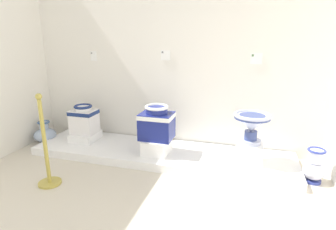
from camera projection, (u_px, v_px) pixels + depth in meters
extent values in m
cube|color=white|center=(170.00, 38.00, 3.54)|extent=(4.09, 0.06, 2.96)
cube|color=white|center=(160.00, 154.00, 3.51)|extent=(3.28, 0.81, 0.10)
cube|color=white|center=(86.00, 136.00, 3.82)|extent=(0.32, 0.38, 0.11)
cube|color=white|center=(84.00, 121.00, 3.76)|extent=(0.33, 0.27, 0.33)
cube|color=navy|center=(83.00, 113.00, 3.73)|extent=(0.33, 0.28, 0.05)
cylinder|color=white|center=(83.00, 108.00, 3.71)|extent=(0.22, 0.22, 0.05)
torus|color=navy|center=(83.00, 106.00, 3.71)|extent=(0.24, 0.24, 0.04)
cube|color=white|center=(157.00, 145.00, 3.40)|extent=(0.30, 0.39, 0.19)
cube|color=navy|center=(157.00, 126.00, 3.33)|extent=(0.39, 0.31, 0.32)
cube|color=white|center=(157.00, 116.00, 3.30)|extent=(0.40, 0.32, 0.05)
cylinder|color=navy|center=(157.00, 110.00, 3.28)|extent=(0.26, 0.26, 0.08)
torus|color=white|center=(157.00, 107.00, 3.27)|extent=(0.28, 0.28, 0.04)
cube|color=white|center=(249.00, 153.00, 3.14)|extent=(0.29, 0.28, 0.23)
cylinder|color=#ABB3D4|center=(250.00, 141.00, 3.10)|extent=(0.24, 0.24, 0.05)
cylinder|color=navy|center=(251.00, 135.00, 3.08)|extent=(0.14, 0.14, 0.10)
cone|color=#ABB3D4|center=(252.00, 123.00, 3.04)|extent=(0.40, 0.40, 0.18)
cylinder|color=navy|center=(252.00, 117.00, 3.02)|extent=(0.39, 0.39, 0.03)
torus|color=#ABB3D4|center=(252.00, 115.00, 3.01)|extent=(0.41, 0.41, 0.04)
cylinder|color=navy|center=(252.00, 116.00, 3.01)|extent=(0.28, 0.28, 0.01)
cube|color=white|center=(94.00, 56.00, 3.87)|extent=(0.09, 0.01, 0.13)
cube|color=slate|center=(91.00, 53.00, 3.87)|extent=(0.02, 0.01, 0.02)
cube|color=white|center=(166.00, 55.00, 3.58)|extent=(0.13, 0.01, 0.13)
cube|color=slate|center=(163.00, 52.00, 3.58)|extent=(0.02, 0.01, 0.02)
cube|color=white|center=(256.00, 59.00, 3.28)|extent=(0.14, 0.01, 0.13)
cube|color=#5B9E4C|center=(253.00, 55.00, 3.28)|extent=(0.02, 0.01, 0.02)
cylinder|color=#355588|center=(46.00, 142.00, 3.99)|extent=(0.16, 0.16, 0.03)
ellipsoid|color=#9FB1CE|center=(45.00, 135.00, 3.95)|extent=(0.31, 0.31, 0.20)
cylinder|color=#9FB1CE|center=(44.00, 125.00, 3.91)|extent=(0.13, 0.13, 0.09)
torus|color=#355588|center=(43.00, 122.00, 3.90)|extent=(0.17, 0.17, 0.02)
cylinder|color=#2E3B95|center=(312.00, 180.00, 2.93)|extent=(0.17, 0.17, 0.03)
ellipsoid|color=silver|center=(314.00, 171.00, 2.90)|extent=(0.22, 0.22, 0.20)
cylinder|color=silver|center=(316.00, 156.00, 2.85)|extent=(0.14, 0.14, 0.13)
torus|color=#2E3B95|center=(317.00, 150.00, 2.83)|extent=(0.18, 0.18, 0.02)
cylinder|color=#B6A344|center=(50.00, 183.00, 2.89)|extent=(0.23, 0.23, 0.02)
cylinder|color=#B6A344|center=(45.00, 142.00, 2.76)|extent=(0.04, 0.04, 0.88)
sphere|color=#B6A344|center=(39.00, 97.00, 2.63)|extent=(0.06, 0.06, 0.06)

